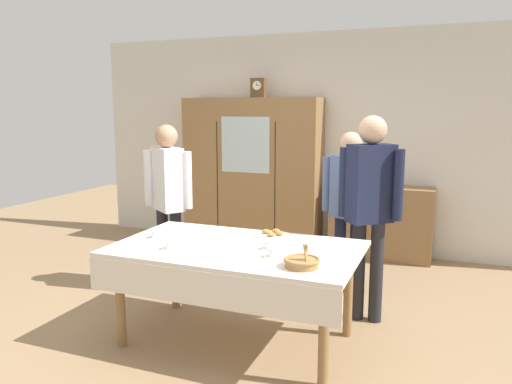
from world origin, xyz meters
The scene contains 18 objects.
ground_plane centered at (0.00, 0.00, 0.00)m, with size 12.00×12.00×0.00m, color #997A56.
back_wall centered at (0.00, 2.65, 1.35)m, with size 6.40×0.10×2.70m, color silver.
dining_table centered at (0.00, -0.24, 0.66)m, with size 1.83×1.08×0.75m.
wall_cabinet centered at (-0.90, 2.35, 0.95)m, with size 1.76×0.46×1.91m.
mantel_clock centered at (-0.82, 2.35, 2.03)m, with size 0.18×0.11×0.24m.
bookshelf_low centered at (0.73, 2.41, 0.43)m, with size 1.19×0.35×0.87m.
book_stack centered at (0.73, 2.41, 0.92)m, with size 0.16×0.21×0.10m.
tea_cup_front_edge centered at (0.35, -0.36, 0.78)m, with size 0.13×0.13×0.06m.
tea_cup_far_right centered at (0.26, -0.19, 0.78)m, with size 0.13×0.13×0.06m.
tea_cup_mid_right centered at (-0.69, -0.22, 0.78)m, with size 0.13×0.13×0.06m.
tea_cup_back_edge centered at (-0.42, -0.45, 0.78)m, with size 0.13×0.13×0.06m.
bread_basket centered at (0.60, -0.50, 0.79)m, with size 0.24×0.24×0.16m.
pastry_plate centered at (0.15, 0.18, 0.77)m, with size 0.28×0.28×0.05m.
spoon_center centered at (-0.72, -0.38, 0.76)m, with size 0.12×0.02×0.01m.
spoon_mid_right centered at (0.37, 0.01, 0.76)m, with size 0.12×0.02×0.01m.
person_behind_table_right centered at (-1.06, 0.58, 0.99)m, with size 0.52×0.37×1.62m.
person_by_cabinet centered at (0.86, 0.56, 1.06)m, with size 0.52×0.39×1.72m.
person_behind_table_left centered at (0.59, 1.12, 0.94)m, with size 0.52×0.41×1.56m.
Camera 1 is at (1.45, -3.49, 1.77)m, focal length 34.76 mm.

